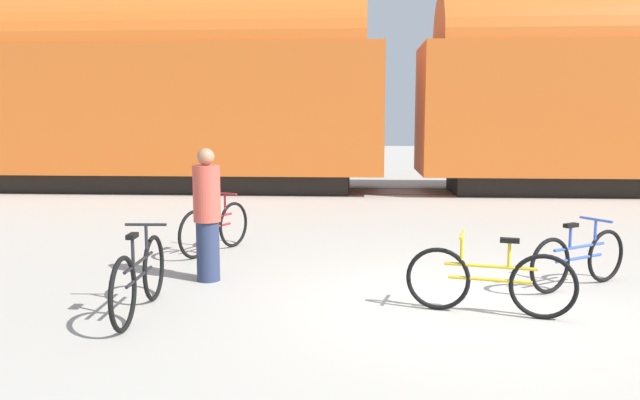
# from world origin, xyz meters

# --- Properties ---
(ground_plane) EXTENTS (80.00, 80.00, 0.00)m
(ground_plane) POSITION_xyz_m (0.00, 0.00, 0.00)
(ground_plane) COLOR #A8A399
(freight_train) EXTENTS (50.64, 3.06, 5.56)m
(freight_train) POSITION_xyz_m (-0.00, 10.92, 2.92)
(freight_train) COLOR black
(freight_train) RESTS_ON ground_plane
(rail_near) EXTENTS (62.64, 0.07, 0.01)m
(rail_near) POSITION_xyz_m (0.00, 10.21, 0.01)
(rail_near) COLOR #4C4238
(rail_near) RESTS_ON ground_plane
(rail_far) EXTENTS (62.64, 0.07, 0.01)m
(rail_far) POSITION_xyz_m (0.00, 11.64, 0.01)
(rail_far) COLOR #4C4238
(rail_far) RESTS_ON ground_plane
(bicycle_black) EXTENTS (0.46, 1.85, 0.95)m
(bicycle_black) POSITION_xyz_m (-3.50, -0.55, 0.40)
(bicycle_black) COLOR black
(bicycle_black) RESTS_ON ground_plane
(bicycle_blue) EXTENTS (1.47, 1.01, 0.85)m
(bicycle_blue) POSITION_xyz_m (1.59, 0.85, 0.37)
(bicycle_blue) COLOR black
(bicycle_blue) RESTS_ON ground_plane
(bicycle_yellow) EXTENTS (1.76, 0.53, 0.87)m
(bicycle_yellow) POSITION_xyz_m (0.26, -0.31, 0.37)
(bicycle_yellow) COLOR black
(bicycle_yellow) RESTS_ON ground_plane
(bicycle_maroon) EXTENTS (0.76, 1.58, 0.92)m
(bicycle_maroon) POSITION_xyz_m (-3.41, 2.58, 0.39)
(bicycle_maroon) COLOR black
(bicycle_maroon) RESTS_ON ground_plane
(person_in_red) EXTENTS (0.35, 0.35, 1.73)m
(person_in_red) POSITION_xyz_m (-3.10, 0.88, 0.87)
(person_in_red) COLOR #283351
(person_in_red) RESTS_ON ground_plane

